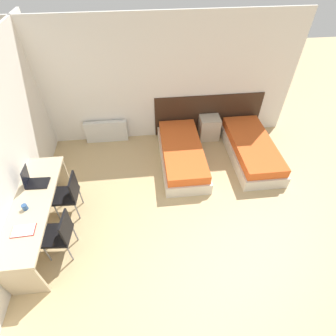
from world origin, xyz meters
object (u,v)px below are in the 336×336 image
bed_near_window (182,154)px  bed_near_door (251,149)px  chair_near_laptop (69,193)px  laptop (34,181)px  chair_near_notebook (60,233)px  nightstand (209,128)px

bed_near_window → bed_near_door: 1.53m
chair_near_laptop → laptop: (-0.46, 0.02, 0.35)m
chair_near_laptop → chair_near_notebook: (-0.00, -0.78, 0.00)m
bed_near_door → laptop: size_ratio=5.58×
bed_near_window → chair_near_notebook: (-2.13, -1.87, 0.28)m
bed_near_door → nightstand: 1.10m
chair_near_notebook → chair_near_laptop: bearing=94.8°
bed_near_window → bed_near_door: bearing=0.0°
chair_near_laptop → laptop: 0.58m
bed_near_window → nightstand: nightstand is taller
chair_near_laptop → chair_near_notebook: bearing=-87.5°
laptop → bed_near_door: bearing=16.9°
nightstand → chair_near_laptop: size_ratio=0.64×
bed_near_door → nightstand: bearing=133.8°
bed_near_door → laptop: bearing=-165.4°
chair_near_laptop → chair_near_notebook: same height
bed_near_door → nightstand: (-0.76, 0.80, 0.06)m
bed_near_window → chair_near_notebook: bearing=-138.7°
nightstand → chair_near_notebook: bearing=-137.3°
chair_near_laptop → bed_near_window: bearing=29.6°
nightstand → chair_near_notebook: (-2.89, -2.67, 0.22)m
chair_near_laptop → bed_near_door: bearing=19.1°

